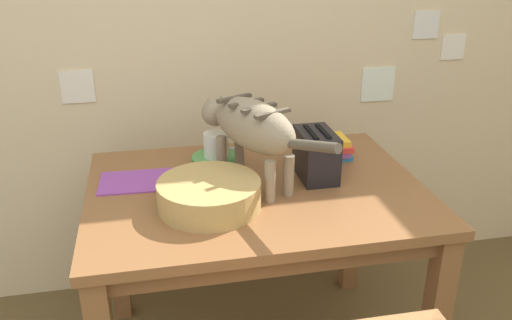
# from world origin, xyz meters

# --- Properties ---
(wall_rear) EXTENTS (4.46, 0.11, 2.50)m
(wall_rear) POSITION_xyz_m (0.00, 2.01, 1.25)
(wall_rear) COLOR beige
(wall_rear) RESTS_ON ground_plane
(dining_table) EXTENTS (1.15, 0.85, 0.76)m
(dining_table) POSITION_xyz_m (0.03, 1.36, 0.66)
(dining_table) COLOR brown
(dining_table) RESTS_ON ground_plane
(cat) EXTENTS (0.34, 0.62, 0.30)m
(cat) POSITION_xyz_m (0.02, 1.39, 0.96)
(cat) COLOR gray
(cat) RESTS_ON dining_table
(saucer_bowl) EXTENTS (0.19, 0.19, 0.03)m
(saucer_bowl) POSITION_xyz_m (-0.07, 1.59, 0.77)
(saucer_bowl) COLOR #4B944A
(saucer_bowl) RESTS_ON dining_table
(coffee_mug) EXTENTS (0.14, 0.09, 0.09)m
(coffee_mug) POSITION_xyz_m (-0.07, 1.59, 0.83)
(coffee_mug) COLOR white
(coffee_mug) RESTS_ON saucer_bowl
(magazine) EXTENTS (0.27, 0.19, 0.01)m
(magazine) POSITION_xyz_m (-0.37, 1.47, 0.76)
(magazine) COLOR purple
(magazine) RESTS_ON dining_table
(book_stack) EXTENTS (0.17, 0.14, 0.08)m
(book_stack) POSITION_xyz_m (0.36, 1.55, 0.80)
(book_stack) COLOR #3281C0
(book_stack) RESTS_ON dining_table
(wicker_basket) EXTENTS (0.33, 0.33, 0.09)m
(wicker_basket) POSITION_xyz_m (-0.14, 1.24, 0.80)
(wicker_basket) COLOR tan
(wicker_basket) RESTS_ON dining_table
(toaster) EXTENTS (0.12, 0.20, 0.18)m
(toaster) POSITION_xyz_m (0.26, 1.39, 0.84)
(toaster) COLOR black
(toaster) RESTS_ON dining_table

